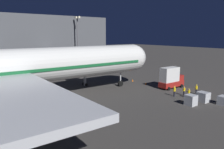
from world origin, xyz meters
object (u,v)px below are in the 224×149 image
Objects in this scene: apron_floodlight_mast at (78,39)px; traffic_cone_nose_starboard at (133,80)px; ground_crew_near_nose_gear at (196,89)px; traffic_cone_nose_port at (146,83)px; ops_van at (171,78)px; baggage_container_near_belt at (203,97)px; ground_crew_under_port_wing at (174,91)px; ground_crew_by_belt_loader at (184,90)px; ground_crew_marshaller_fwd at (189,93)px; jet_bridge at (68,56)px; baggage_container_mid_row at (191,100)px.

apron_floodlight_mast reaches higher than traffic_cone_nose_starboard.
ground_crew_near_nose_gear is 3.37× the size of traffic_cone_nose_port.
ops_van is 10.69× the size of traffic_cone_nose_port.
ground_crew_under_port_wing reaches higher than baggage_container_near_belt.
ground_crew_under_port_wing reaches higher than ground_crew_by_belt_loader.
ground_crew_marshaller_fwd is (-1.50, 0.73, -0.01)m from ground_crew_by_belt_loader.
ground_crew_marshaller_fwd is at bearing 174.67° from traffic_cone_nose_starboard.
apron_floodlight_mast reaches higher than ground_crew_near_nose_gear.
ground_crew_marshaller_fwd is at bearing -160.22° from jet_bridge.
ground_crew_under_port_wing reaches higher than traffic_cone_nose_port.
ground_crew_near_nose_gear is (-26.52, -13.18, -4.94)m from jet_bridge.
jet_bridge is at bearing 36.58° from traffic_cone_nose_port.
ground_crew_by_belt_loader reaches higher than traffic_cone_nose_starboard.
ground_crew_by_belt_loader is at bearing 175.66° from traffic_cone_nose_port.
baggage_container_mid_row is 7.37m from ground_crew_near_nose_gear.
traffic_cone_nose_starboard is at bearing 0.00° from traffic_cone_nose_port.
ground_crew_by_belt_loader is 3.12× the size of traffic_cone_nose_port.
jet_bridge is 14.51× the size of ground_crew_marshaller_fwd.
ground_crew_under_port_wing is (4.88, 1.20, 0.25)m from baggage_container_near_belt.
baggage_container_near_belt is 3.20× the size of traffic_cone_nose_starboard.
ops_van is 7.56m from ground_crew_marshaller_fwd.
ground_crew_marshaller_fwd reaches higher than traffic_cone_nose_port.
ground_crew_near_nose_gear is at bearing -63.50° from baggage_container_mid_row.
ops_van is at bearing -160.91° from traffic_cone_nose_port.
ground_crew_near_nose_gear is at bearing -78.10° from ground_crew_marshaller_fwd.
apron_floodlight_mast is (12.44, -9.36, 3.65)m from jet_bridge.
jet_bridge is 4.19× the size of ops_van.
jet_bridge is 44.76× the size of traffic_cone_nose_starboard.
ops_van is 6.05m from ground_crew_near_nose_gear.
ops_van reaches higher than traffic_cone_nose_starboard.
ground_crew_marshaller_fwd is at bearing -179.37° from apron_floodlight_mast.
baggage_container_near_belt is 0.95× the size of ground_crew_near_nose_gear.
ground_crew_by_belt_loader is at bearing -178.25° from apron_floodlight_mast.
apron_floodlight_mast is at bearing 0.64° from baggage_container_near_belt.
baggage_container_mid_row is 0.98× the size of ground_crew_marshaller_fwd.
ops_van is 3.07× the size of ground_crew_under_port_wing.
apron_floodlight_mast is 39.17m from ground_crew_by_belt_loader.
jet_bridge reaches higher than baggage_container_mid_row.
traffic_cone_nose_port is (14.55, -4.74, -0.56)m from baggage_container_mid_row.
ground_crew_marshaller_fwd reaches higher than baggage_container_mid_row.
apron_floodlight_mast is 29.30m from traffic_cone_nose_port.
baggage_container_mid_row is 0.87× the size of ground_crew_under_port_wing.
traffic_cone_nose_port is (-15.26, -11.32, -5.69)m from jet_bridge.
ground_crew_under_port_wing is (0.69, 1.89, 0.12)m from ground_crew_by_belt_loader.
ops_van is 3.43× the size of ground_crew_by_belt_loader.
jet_bridge is 14.79× the size of baggage_container_mid_row.
apron_floodlight_mast reaches higher than baggage_container_near_belt.
baggage_container_mid_row is at bearing 116.50° from ground_crew_near_nose_gear.
ground_crew_under_port_wing is 10.18m from traffic_cone_nose_port.
ops_van is at bearing -45.39° from ground_crew_under_port_wing.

